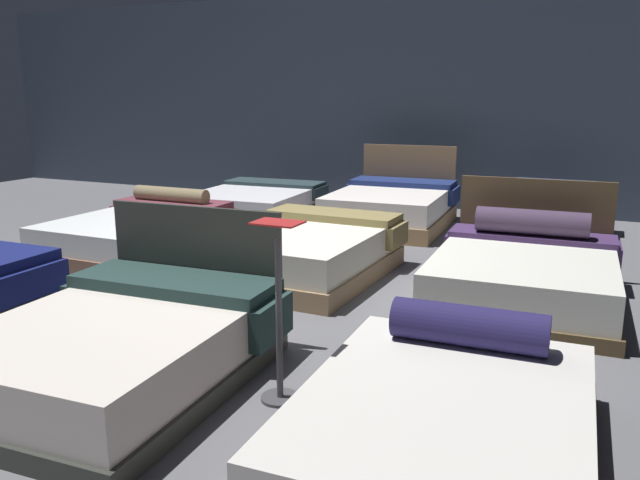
{
  "coord_description": "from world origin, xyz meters",
  "views": [
    {
      "loc": [
        2.78,
        -5.28,
        1.84
      ],
      "look_at": [
        0.26,
        0.23,
        0.44
      ],
      "focal_mm": 35.54,
      "sensor_mm": 36.0,
      "label": 1
    }
  ],
  "objects_px": {
    "bed_6": "(256,202)",
    "bed_1": "(123,345)",
    "bed_8": "(547,222)",
    "bed_2": "(445,420)",
    "bed_4": "(306,252)",
    "price_sign": "(279,333)",
    "bed_7": "(391,207)",
    "bed_5": "(524,274)",
    "bed_3": "(139,233)"
  },
  "relations": [
    {
      "from": "bed_3",
      "to": "bed_4",
      "type": "bearing_deg",
      "value": -0.03
    },
    {
      "from": "bed_1",
      "to": "bed_5",
      "type": "bearing_deg",
      "value": 49.3
    },
    {
      "from": "bed_2",
      "to": "bed_7",
      "type": "height_order",
      "value": "bed_7"
    },
    {
      "from": "bed_1",
      "to": "bed_4",
      "type": "xyz_separation_m",
      "value": [
        0.01,
        2.71,
        -0.0
      ]
    },
    {
      "from": "bed_4",
      "to": "price_sign",
      "type": "bearing_deg",
      "value": -66.23
    },
    {
      "from": "bed_2",
      "to": "bed_4",
      "type": "height_order",
      "value": "bed_2"
    },
    {
      "from": "bed_3",
      "to": "price_sign",
      "type": "xyz_separation_m",
      "value": [
        3.22,
        -2.54,
        0.19
      ]
    },
    {
      "from": "price_sign",
      "to": "bed_8",
      "type": "bearing_deg",
      "value": 78.82
    },
    {
      "from": "bed_6",
      "to": "bed_1",
      "type": "bearing_deg",
      "value": -71.56
    },
    {
      "from": "bed_3",
      "to": "bed_6",
      "type": "distance_m",
      "value": 2.73
    },
    {
      "from": "bed_2",
      "to": "price_sign",
      "type": "bearing_deg",
      "value": 168.26
    },
    {
      "from": "bed_5",
      "to": "bed_7",
      "type": "relative_size",
      "value": 0.97
    },
    {
      "from": "bed_5",
      "to": "bed_3",
      "type": "bearing_deg",
      "value": 178.55
    },
    {
      "from": "bed_5",
      "to": "bed_1",
      "type": "bearing_deg",
      "value": -130.04
    },
    {
      "from": "bed_1",
      "to": "bed_7",
      "type": "xyz_separation_m",
      "value": [
        0.01,
        5.49,
        0.02
      ]
    },
    {
      "from": "bed_8",
      "to": "price_sign",
      "type": "bearing_deg",
      "value": -101.01
    },
    {
      "from": "bed_7",
      "to": "bed_6",
      "type": "bearing_deg",
      "value": 177.86
    },
    {
      "from": "bed_4",
      "to": "bed_6",
      "type": "relative_size",
      "value": 0.94
    },
    {
      "from": "bed_3",
      "to": "bed_4",
      "type": "height_order",
      "value": "bed_3"
    },
    {
      "from": "bed_1",
      "to": "bed_3",
      "type": "height_order",
      "value": "bed_1"
    },
    {
      "from": "bed_2",
      "to": "bed_5",
      "type": "relative_size",
      "value": 0.98
    },
    {
      "from": "bed_4",
      "to": "bed_7",
      "type": "distance_m",
      "value": 2.77
    },
    {
      "from": "bed_6",
      "to": "bed_5",
      "type": "bearing_deg",
      "value": -34.9
    },
    {
      "from": "bed_2",
      "to": "bed_5",
      "type": "height_order",
      "value": "bed_5"
    },
    {
      "from": "bed_3",
      "to": "bed_7",
      "type": "xyz_separation_m",
      "value": [
        2.18,
        2.76,
        0.03
      ]
    },
    {
      "from": "bed_1",
      "to": "bed_6",
      "type": "relative_size",
      "value": 0.95
    },
    {
      "from": "bed_1",
      "to": "bed_4",
      "type": "height_order",
      "value": "bed_1"
    },
    {
      "from": "bed_7",
      "to": "price_sign",
      "type": "height_order",
      "value": "price_sign"
    },
    {
      "from": "bed_3",
      "to": "bed_7",
      "type": "bearing_deg",
      "value": 51.94
    },
    {
      "from": "bed_1",
      "to": "bed_8",
      "type": "bearing_deg",
      "value": 66.13
    },
    {
      "from": "bed_2",
      "to": "bed_3",
      "type": "bearing_deg",
      "value": 145.4
    },
    {
      "from": "bed_3",
      "to": "bed_6",
      "type": "xyz_separation_m",
      "value": [
        -0.01,
        2.73,
        -0.05
      ]
    },
    {
      "from": "bed_7",
      "to": "bed_3",
      "type": "bearing_deg",
      "value": -131.24
    },
    {
      "from": "bed_1",
      "to": "bed_8",
      "type": "relative_size",
      "value": 1.02
    },
    {
      "from": "bed_1",
      "to": "bed_3",
      "type": "relative_size",
      "value": 1.0
    },
    {
      "from": "bed_5",
      "to": "price_sign",
      "type": "relative_size",
      "value": 1.85
    },
    {
      "from": "bed_4",
      "to": "price_sign",
      "type": "xyz_separation_m",
      "value": [
        1.04,
        -2.53,
        0.19
      ]
    },
    {
      "from": "bed_7",
      "to": "bed_8",
      "type": "height_order",
      "value": "bed_7"
    },
    {
      "from": "bed_2",
      "to": "bed_4",
      "type": "relative_size",
      "value": 1.0
    },
    {
      "from": "bed_3",
      "to": "bed_5",
      "type": "relative_size",
      "value": 0.99
    },
    {
      "from": "bed_2",
      "to": "bed_5",
      "type": "bearing_deg",
      "value": 86.93
    },
    {
      "from": "bed_1",
      "to": "price_sign",
      "type": "xyz_separation_m",
      "value": [
        1.05,
        0.19,
        0.19
      ]
    },
    {
      "from": "bed_5",
      "to": "bed_6",
      "type": "relative_size",
      "value": 0.96
    },
    {
      "from": "bed_1",
      "to": "bed_7",
      "type": "height_order",
      "value": "bed_7"
    },
    {
      "from": "bed_4",
      "to": "bed_5",
      "type": "height_order",
      "value": "bed_5"
    },
    {
      "from": "bed_2",
      "to": "bed_7",
      "type": "xyz_separation_m",
      "value": [
        -2.1,
        5.48,
        0.08
      ]
    },
    {
      "from": "bed_8",
      "to": "bed_3",
      "type": "bearing_deg",
      "value": -146.62
    },
    {
      "from": "bed_4",
      "to": "bed_6",
      "type": "bearing_deg",
      "value": 129.88
    },
    {
      "from": "bed_5",
      "to": "price_sign",
      "type": "height_order",
      "value": "price_sign"
    },
    {
      "from": "bed_1",
      "to": "bed_5",
      "type": "relative_size",
      "value": 0.99
    }
  ]
}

